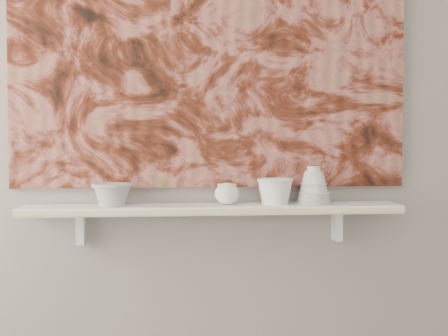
{
  "coord_description": "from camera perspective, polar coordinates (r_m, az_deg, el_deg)",
  "views": [
    {
      "loc": [
        -0.17,
        -0.79,
        1.17
      ],
      "look_at": [
        0.04,
        1.49,
        1.07
      ],
      "focal_mm": 50.0,
      "sensor_mm": 36.0,
      "label": 1
    }
  ],
  "objects": [
    {
      "name": "bowl_grey",
      "position": [
        2.31,
        -10.19,
        -2.37
      ],
      "size": [
        0.17,
        0.17,
        0.09
      ],
      "primitive_type": null,
      "rotation": [
        0.0,
        0.0,
        0.13
      ],
      "color": "#A1A19E",
      "rests_on": "shelf"
    },
    {
      "name": "shelf",
      "position": [
        2.31,
        -1.06,
        -3.76
      ],
      "size": [
        1.4,
        0.18,
        0.03
      ],
      "primitive_type": "cube",
      "color": "silver",
      "rests_on": "wall_back"
    },
    {
      "name": "painting",
      "position": [
        2.41,
        -1.22,
        11.41
      ],
      "size": [
        1.5,
        0.02,
        1.1
      ],
      "primitive_type": "cube",
      "color": "#5D2414",
      "rests_on": "wall_back"
    },
    {
      "name": "shelf_stripe",
      "position": [
        2.22,
        -0.89,
        -4.03
      ],
      "size": [
        1.4,
        0.01,
        0.02
      ],
      "primitive_type": "cube",
      "color": "beige",
      "rests_on": "shelf"
    },
    {
      "name": "bracket_left",
      "position": [
        2.4,
        -12.96,
        -5.39
      ],
      "size": [
        0.03,
        0.06,
        0.12
      ],
      "primitive_type": "cube",
      "color": "silver",
      "rests_on": "wall_back"
    },
    {
      "name": "wall_back",
      "position": [
        2.4,
        -1.24,
        6.87
      ],
      "size": [
        3.6,
        0.0,
        3.6
      ],
      "primitive_type": "plane",
      "rotation": [
        1.57,
        0.0,
        0.0
      ],
      "color": "gray",
      "rests_on": "floor"
    },
    {
      "name": "bracket_right",
      "position": [
        2.47,
        10.28,
        -5.14
      ],
      "size": [
        0.03,
        0.06,
        0.12
      ],
      "primitive_type": "cube",
      "color": "silver",
      "rests_on": "wall_back"
    },
    {
      "name": "bowl_white",
      "position": [
        2.34,
        4.68,
        -2.13
      ],
      "size": [
        0.17,
        0.17,
        0.1
      ],
      "primitive_type": null,
      "rotation": [
        0.0,
        0.0,
        -0.31
      ],
      "color": "white",
      "rests_on": "shelf"
    },
    {
      "name": "cup_cream",
      "position": [
        2.31,
        0.26,
        -2.37
      ],
      "size": [
        0.12,
        0.12,
        0.08
      ],
      "primitive_type": null,
      "rotation": [
        0.0,
        0.0,
        0.4
      ],
      "color": "silver",
      "rests_on": "shelf"
    },
    {
      "name": "bell_vessel",
      "position": [
        2.36,
        8.21,
        -1.54
      ],
      "size": [
        0.17,
        0.17,
        0.14
      ],
      "primitive_type": null,
      "rotation": [
        0.0,
        0.0,
        0.38
      ],
      "color": "beige",
      "rests_on": "shelf"
    },
    {
      "name": "house_motif",
      "position": [
        2.44,
        9.42,
        3.99
      ],
      "size": [
        0.09,
        0.0,
        0.08
      ],
      "primitive_type": "cube",
      "color": "black",
      "rests_on": "painting"
    }
  ]
}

